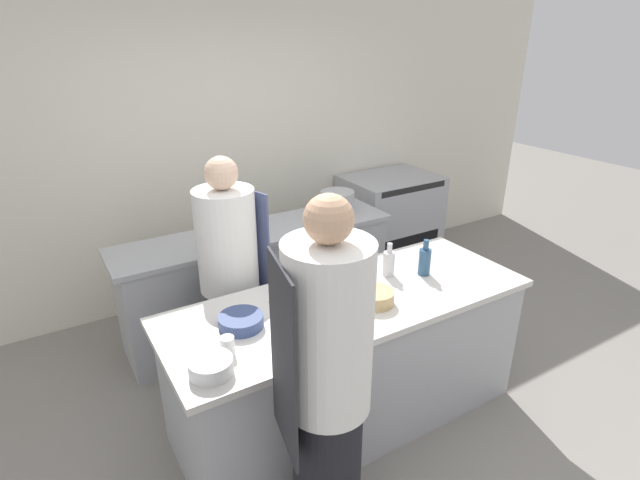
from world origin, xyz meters
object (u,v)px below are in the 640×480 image
at_px(oven_range, 389,221).
at_px(bowl_prep_small, 375,297).
at_px(chef_at_prep_near, 327,390).
at_px(bottle_vinegar, 389,263).
at_px(bowl_wooden_salad, 211,367).
at_px(cup, 227,346).
at_px(bowl_mixing_large, 340,327).
at_px(stockpot, 337,202).
at_px(bottle_wine, 341,272).
at_px(bottle_olive_oil, 425,261).
at_px(bowl_ceramic_blue, 241,321).
at_px(chef_at_stove, 230,280).

bearing_deg(oven_range, bowl_prep_small, -130.97).
distance_m(chef_at_prep_near, bottle_vinegar, 1.22).
bearing_deg(bowl_wooden_salad, cup, 39.58).
xyz_separation_m(bowl_mixing_large, cup, (-0.57, 0.14, 0.00)).
height_order(chef_at_prep_near, bowl_prep_small, chef_at_prep_near).
xyz_separation_m(chef_at_prep_near, bottle_vinegar, (0.95, 0.76, 0.07)).
bearing_deg(oven_range, stockpot, -154.97).
relative_size(oven_range, bowl_prep_small, 4.41).
bearing_deg(stockpot, bottle_wine, -122.02).
bearing_deg(bottle_vinegar, chef_at_prep_near, -141.16).
relative_size(bottle_vinegar, stockpot, 0.77).
xyz_separation_m(bottle_vinegar, bowl_prep_small, (-0.29, -0.25, -0.05)).
height_order(bottle_olive_oil, cup, bottle_olive_oil).
bearing_deg(cup, bottle_wine, 17.83).
relative_size(bottle_vinegar, cup, 2.33).
bearing_deg(bowl_ceramic_blue, oven_range, 35.18).
bearing_deg(cup, stockpot, 42.15).
xyz_separation_m(chef_at_prep_near, bottle_olive_oil, (1.15, 0.65, 0.08)).
distance_m(oven_range, bowl_prep_small, 2.49).
xyz_separation_m(bottle_wine, bowl_ceramic_blue, (-0.70, -0.08, -0.08)).
bearing_deg(stockpot, oven_range, 25.03).
relative_size(bottle_olive_oil, bowl_prep_small, 1.11).
bearing_deg(stockpot, bottle_olive_oil, -96.77).
xyz_separation_m(chef_at_prep_near, stockpot, (1.31, 1.92, 0.08)).
xyz_separation_m(bowl_wooden_salad, stockpot, (1.69, 1.52, 0.06)).
relative_size(chef_at_stove, bottle_wine, 5.80).
bearing_deg(bowl_mixing_large, bottle_olive_oil, 19.25).
bearing_deg(stockpot, bottle_vinegar, -107.14).
distance_m(chef_at_prep_near, bowl_ceramic_blue, 0.70).
height_order(bottle_vinegar, bowl_prep_small, bottle_vinegar).
xyz_separation_m(bottle_vinegar, bowl_wooden_salad, (-1.33, -0.36, -0.05)).
relative_size(chef_at_prep_near, stockpot, 6.20).
height_order(bowl_mixing_large, bowl_ceramic_blue, bowl_mixing_large).
distance_m(oven_range, bottle_vinegar, 2.13).
bearing_deg(bowl_mixing_large, oven_range, 45.77).
xyz_separation_m(bowl_mixing_large, bowl_ceramic_blue, (-0.42, 0.34, -0.01)).
distance_m(chef_at_stove, bowl_wooden_salad, 1.07).
xyz_separation_m(bottle_olive_oil, stockpot, (0.15, 1.27, 0.00)).
relative_size(bottle_vinegar, bowl_mixing_large, 1.28).
height_order(oven_range, cup, cup).
bearing_deg(bottle_olive_oil, oven_range, 57.12).
relative_size(bottle_olive_oil, stockpot, 0.83).
xyz_separation_m(oven_range, bottle_olive_oil, (-1.11, -1.71, 0.50)).
xyz_separation_m(chef_at_prep_near, cup, (-0.26, 0.50, 0.03)).
distance_m(oven_range, bowl_ceramic_blue, 2.94).
bearing_deg(bowl_ceramic_blue, chef_at_prep_near, -80.90).
bearing_deg(bottle_olive_oil, bottle_wine, 167.93).
bearing_deg(bottle_olive_oil, chef_at_stove, 146.91).
xyz_separation_m(chef_at_prep_near, chef_at_stove, (0.08, 1.35, -0.08)).
distance_m(oven_range, bowl_mixing_large, 2.84).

